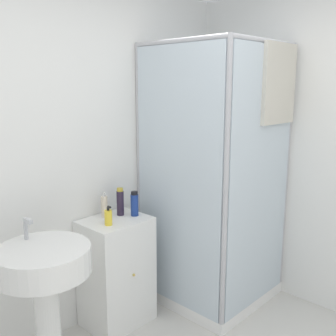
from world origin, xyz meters
TOP-DOWN VIEW (x-y plane):
  - wall_back at (0.00, 1.70)m, footprint 6.40×0.06m
  - shower_enclosure at (1.17, 1.14)m, footprint 0.89×0.92m
  - vanity_cabinet at (0.39, 1.48)m, footprint 0.48×0.39m
  - sink at (-0.31, 1.24)m, footprint 0.53×0.53m
  - soap_dispenser at (0.29, 1.42)m, footprint 0.05×0.05m
  - shampoo_bottle_tall_black at (0.49, 1.52)m, footprint 0.05×0.05m
  - shampoo_bottle_blue at (0.55, 1.44)m, footprint 0.06×0.06m
  - lotion_bottle_white at (0.38, 1.57)m, footprint 0.05×0.05m

SIDE VIEW (x-z plane):
  - vanity_cabinet at x=0.39m, z-range 0.00..0.82m
  - shower_enclosure at x=1.17m, z-range -0.45..1.64m
  - sink at x=-0.31m, z-range 0.19..1.21m
  - soap_dispenser at x=0.29m, z-range 0.80..0.94m
  - lotion_bottle_white at x=0.38m, z-range 0.80..0.99m
  - shampoo_bottle_blue at x=0.55m, z-range 0.82..1.00m
  - shampoo_bottle_tall_black at x=0.49m, z-range 0.82..1.02m
  - wall_back at x=0.00m, z-range 0.00..2.50m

